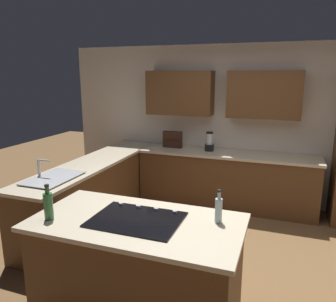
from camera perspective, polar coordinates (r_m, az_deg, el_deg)
name	(u,v)px	position (r m, az deg, el deg)	size (l,w,h in m)	color
ground_plane	(207,261)	(4.05, 6.80, -18.44)	(14.00, 14.00, 0.00)	brown
wall_back	(234,117)	(5.52, 11.36, 5.81)	(6.00, 0.44, 2.60)	silver
lower_cabinets_back	(226,181)	(5.43, 10.05, -5.13)	(2.80, 0.60, 0.86)	brown
countertop_back	(227,154)	(5.31, 10.25, -0.51)	(2.84, 0.64, 0.04)	beige
lower_cabinets_side	(95,192)	(4.97, -12.53, -6.97)	(0.60, 2.90, 0.86)	brown
countertop_side	(94,162)	(4.84, -12.79, -1.95)	(0.64, 2.94, 0.04)	beige
island_base	(138,269)	(3.10, -5.30, -19.79)	(1.73, 0.87, 0.86)	brown
island_top	(137,222)	(2.88, -5.49, -12.26)	(1.81, 0.95, 0.04)	beige
sink_unit	(53,178)	(4.15, -19.46, -4.38)	(0.46, 0.70, 0.23)	#515456
cooktop	(137,219)	(2.88, -5.45, -11.72)	(0.76, 0.56, 0.03)	black
blender	(209,143)	(5.37, 7.23, 1.44)	(0.15, 0.15, 0.31)	black
spice_rack	(173,139)	(5.58, 0.79, 2.03)	(0.32, 0.11, 0.28)	#381E14
oil_bottle	(48,205)	(3.01, -20.13, -8.86)	(0.08, 0.08, 0.31)	#336B38
second_bottle	(219,209)	(2.81, 8.82, -10.03)	(0.06, 0.06, 0.29)	silver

